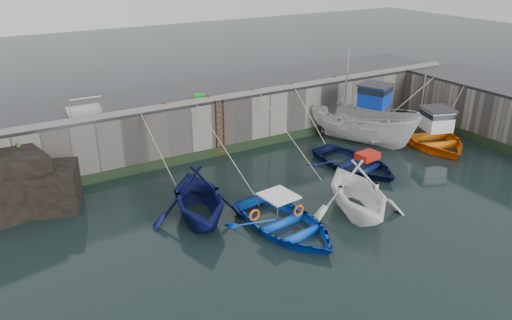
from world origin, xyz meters
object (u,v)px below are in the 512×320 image
boat_near_white (199,218)px  bollard_e (334,78)px  boat_far_orange (429,136)px  bollard_c (252,91)px  boat_near_blacktrim (356,212)px  boat_near_navy (354,168)px  boat_far_white (363,124)px  bollard_d (291,85)px  ladder (221,129)px  fish_crate (200,97)px  bollard_b (209,98)px  bollard_a (164,105)px  boat_near_blue (286,230)px

boat_near_white → bollard_e: 13.84m
boat_far_orange → bollard_c: boat_far_orange is taller
boat_near_blacktrim → boat_near_navy: 4.77m
boat_far_white → bollard_d: size_ratio=26.23×
ladder → bollard_d: (4.80, 0.34, 1.71)m
bollard_c → bollard_e: (5.80, 0.00, 0.00)m
boat_near_navy → fish_crate: 9.05m
boat_near_white → boat_near_blacktrim: bearing=-12.5°
boat_far_white → bollard_b: boat_far_white is taller
boat_near_white → bollard_b: bollard_b is taller
boat_far_orange → bollard_d: size_ratio=27.45×
boat_far_white → bollard_a: boat_far_white is taller
bollard_c → boat_near_white: bearing=-135.7°
bollard_d → bollard_b: bearing=180.0°
boat_near_blue → bollard_b: (0.86, 8.79, 3.30)m
fish_crate → bollard_e: bollard_e is taller
boat_far_orange → fish_crate: size_ratio=12.94×
ladder → boat_far_white: (8.14, -2.35, -0.48)m
bollard_a → bollard_e: size_ratio=1.00×
boat_near_blue → boat_near_navy: (6.60, 3.39, 0.00)m
ladder → boat_near_blacktrim: 9.12m
boat_far_orange → bollard_e: 6.57m
fish_crate → bollard_a: bollard_a is taller
boat_near_blue → boat_far_orange: (12.85, 4.01, 0.43)m
boat_near_blacktrim → boat_near_navy: size_ratio=0.96×
bollard_e → bollard_b: bearing=180.0°
bollard_d → boat_near_white: bearing=-145.5°
boat_near_navy → ladder: bearing=129.3°
boat_near_blue → bollard_c: bollard_c is taller
boat_near_navy → bollard_b: 8.55m
boat_far_orange → bollard_d: 8.70m
bollard_d → bollard_e: 3.20m
boat_near_white → boat_far_white: bearing=28.9°
boat_near_navy → boat_far_white: 4.13m
bollard_b → bollard_d: (5.30, 0.00, 0.00)m
bollard_a → boat_far_orange: bearing=-18.2°
bollard_a → bollard_d: 7.80m
bollard_a → bollard_e: bearing=0.0°
bollard_a → bollard_b: bearing=0.0°
ladder → bollard_a: bearing=173.6°
bollard_c → bollard_e: same height
boat_far_orange → bollard_e: size_ratio=27.45×
boat_near_navy → bollard_e: bollard_e is taller
boat_near_blacktrim → bollard_c: (0.04, 9.05, 3.30)m
fish_crate → bollard_a: size_ratio=2.12×
boat_near_blacktrim → bollard_b: (-2.66, 9.05, 3.30)m
boat_near_blacktrim → boat_near_blue: bearing=-165.5°
ladder → boat_far_white: bearing=-16.1°
boat_near_navy → bollard_e: 6.91m
boat_near_white → bollard_e: bollard_e is taller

